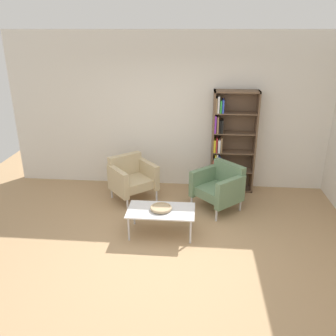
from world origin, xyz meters
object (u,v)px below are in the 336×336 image
at_px(armchair_spare_guest, 132,177).
at_px(bookshelf_tall, 229,143).
at_px(coffee_table_low, 161,212).
at_px(decorative_bowl, 161,208).
at_px(armchair_corner_red, 219,186).

bearing_deg(armchair_spare_guest, bookshelf_tall, -22.64).
distance_m(bookshelf_tall, armchair_spare_guest, 1.91).
xyz_separation_m(coffee_table_low, decorative_bowl, (0.00, 0.00, 0.07)).
bearing_deg(bookshelf_tall, decorative_bowl, -122.36).
bearing_deg(coffee_table_low, armchair_spare_guest, 119.70).
height_order(bookshelf_tall, armchair_spare_guest, bookshelf_tall).
xyz_separation_m(bookshelf_tall, decorative_bowl, (-1.09, -1.72, -0.50)).
relative_size(coffee_table_low, armchair_corner_red, 1.05).
bearing_deg(armchair_corner_red, bookshelf_tall, 123.68).
bearing_deg(coffee_table_low, decorative_bowl, 90.00).
xyz_separation_m(decorative_bowl, armchair_corner_red, (0.90, 0.91, -0.02)).
bearing_deg(decorative_bowl, bookshelf_tall, 57.64).
bearing_deg(armchair_spare_guest, armchair_corner_red, -49.56).
height_order(coffee_table_low, armchair_spare_guest, armchair_spare_guest).
bearing_deg(bookshelf_tall, armchair_spare_guest, -162.03).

